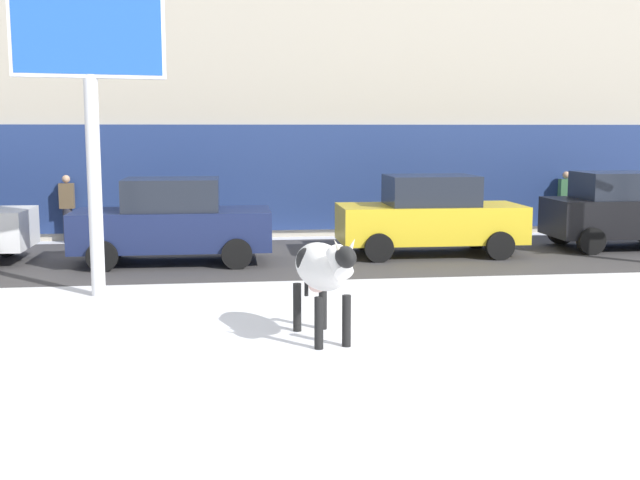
{
  "coord_description": "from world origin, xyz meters",
  "views": [
    {
      "loc": [
        -1.85,
        -9.91,
        2.9
      ],
      "look_at": [
        -0.24,
        2.67,
        1.1
      ],
      "focal_mm": 44.23,
      "sensor_mm": 36.0,
      "label": 1
    }
  ],
  "objects_px": {
    "car_yellow_sedan": "(430,216)",
    "pedestrian_near_billboard": "(67,208)",
    "car_black_hatchback": "(620,211)",
    "car_navy_sedan": "(172,222)",
    "pedestrian_by_cars": "(565,202)",
    "billboard": "(89,43)",
    "cow_holstein": "(321,269)"
  },
  "relations": [
    {
      "from": "car_black_hatchback",
      "to": "billboard",
      "type": "bearing_deg",
      "value": -161.12
    },
    {
      "from": "cow_holstein",
      "to": "billboard",
      "type": "relative_size",
      "value": 0.35
    },
    {
      "from": "car_navy_sedan",
      "to": "car_yellow_sedan",
      "type": "relative_size",
      "value": 1.0
    },
    {
      "from": "billboard",
      "to": "car_yellow_sedan",
      "type": "height_order",
      "value": "billboard"
    },
    {
      "from": "billboard",
      "to": "pedestrian_near_billboard",
      "type": "distance_m",
      "value": 7.76
    },
    {
      "from": "car_yellow_sedan",
      "to": "pedestrian_by_cars",
      "type": "distance_m",
      "value": 5.59
    },
    {
      "from": "billboard",
      "to": "car_black_hatchback",
      "type": "bearing_deg",
      "value": 18.88
    },
    {
      "from": "billboard",
      "to": "car_navy_sedan",
      "type": "relative_size",
      "value": 1.32
    },
    {
      "from": "car_black_hatchback",
      "to": "pedestrian_near_billboard",
      "type": "xyz_separation_m",
      "value": [
        -13.48,
        2.72,
        -0.05
      ]
    },
    {
      "from": "car_yellow_sedan",
      "to": "pedestrian_near_billboard",
      "type": "xyz_separation_m",
      "value": [
        -8.66,
        3.09,
        -0.03
      ]
    },
    {
      "from": "car_yellow_sedan",
      "to": "car_black_hatchback",
      "type": "height_order",
      "value": "car_black_hatchback"
    },
    {
      "from": "car_navy_sedan",
      "to": "pedestrian_by_cars",
      "type": "distance_m",
      "value": 11.05
    },
    {
      "from": "car_yellow_sedan",
      "to": "pedestrian_near_billboard",
      "type": "relative_size",
      "value": 2.44
    },
    {
      "from": "billboard",
      "to": "cow_holstein",
      "type": "bearing_deg",
      "value": -43.89
    },
    {
      "from": "car_navy_sedan",
      "to": "car_yellow_sedan",
      "type": "height_order",
      "value": "same"
    },
    {
      "from": "cow_holstein",
      "to": "billboard",
      "type": "xyz_separation_m",
      "value": [
        -3.49,
        3.36,
        3.31
      ]
    },
    {
      "from": "pedestrian_by_cars",
      "to": "billboard",
      "type": "bearing_deg",
      "value": -149.83
    },
    {
      "from": "cow_holstein",
      "to": "car_yellow_sedan",
      "type": "height_order",
      "value": "car_yellow_sedan"
    },
    {
      "from": "cow_holstein",
      "to": "pedestrian_by_cars",
      "type": "height_order",
      "value": "pedestrian_by_cars"
    },
    {
      "from": "car_yellow_sedan",
      "to": "pedestrian_by_cars",
      "type": "xyz_separation_m",
      "value": [
        4.66,
        3.09,
        -0.03
      ]
    },
    {
      "from": "pedestrian_near_billboard",
      "to": "pedestrian_by_cars",
      "type": "xyz_separation_m",
      "value": [
        13.32,
        0.0,
        0.0
      ]
    },
    {
      "from": "car_black_hatchback",
      "to": "car_navy_sedan",
      "type": "bearing_deg",
      "value": -175.84
    },
    {
      "from": "car_black_hatchback",
      "to": "pedestrian_near_billboard",
      "type": "height_order",
      "value": "car_black_hatchback"
    },
    {
      "from": "billboard",
      "to": "car_navy_sedan",
      "type": "bearing_deg",
      "value": 71.12
    },
    {
      "from": "cow_holstein",
      "to": "car_yellow_sedan",
      "type": "distance_m",
      "value": 7.81
    },
    {
      "from": "car_navy_sedan",
      "to": "car_black_hatchback",
      "type": "relative_size",
      "value": 1.2
    },
    {
      "from": "billboard",
      "to": "pedestrian_near_billboard",
      "type": "bearing_deg",
      "value": 104.4
    },
    {
      "from": "billboard",
      "to": "car_black_hatchback",
      "type": "distance_m",
      "value": 12.87
    },
    {
      "from": "car_navy_sedan",
      "to": "car_yellow_sedan",
      "type": "bearing_deg",
      "value": 4.0
    },
    {
      "from": "car_black_hatchback",
      "to": "pedestrian_near_billboard",
      "type": "distance_m",
      "value": 13.75
    },
    {
      "from": "billboard",
      "to": "car_navy_sedan",
      "type": "xyz_separation_m",
      "value": [
        1.11,
        3.24,
        -3.41
      ]
    },
    {
      "from": "cow_holstein",
      "to": "car_navy_sedan",
      "type": "bearing_deg",
      "value": 109.84
    }
  ]
}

